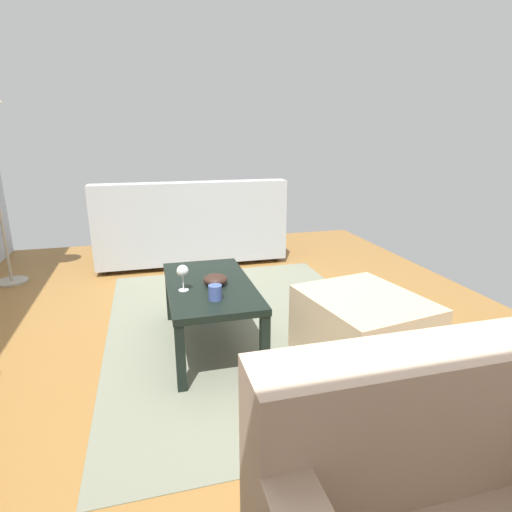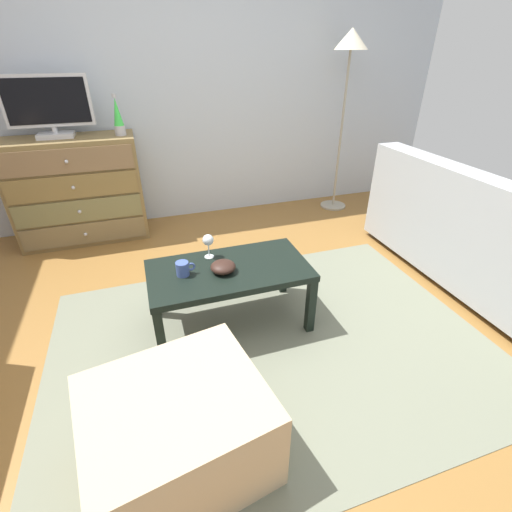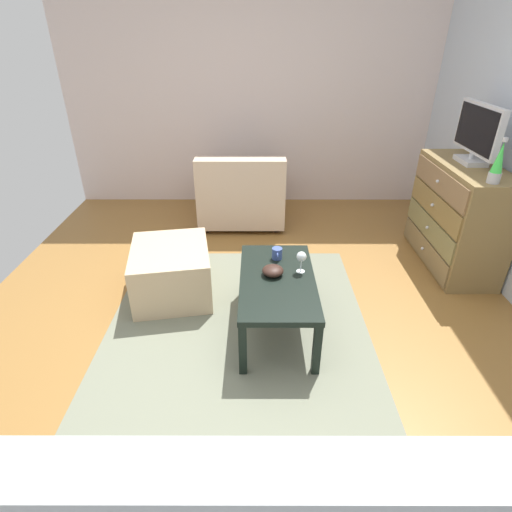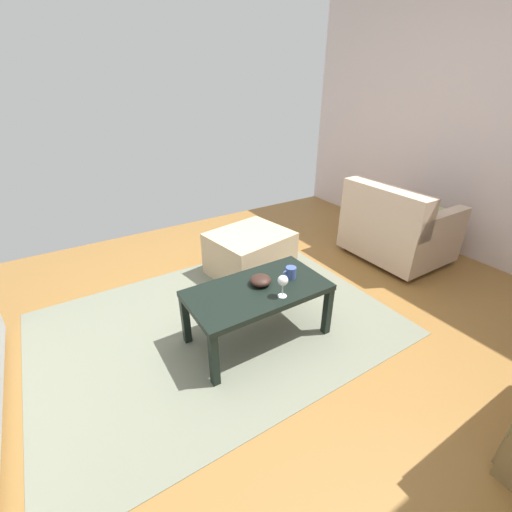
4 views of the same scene
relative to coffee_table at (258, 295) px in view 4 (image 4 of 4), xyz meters
The scene contains 9 objects.
ground_plane 0.40m from the coffee_table, 100.33° to the right, with size 5.72×4.56×0.05m, color olive.
wall_plain_left 2.82m from the coffee_table, behind, with size 0.12×4.56×2.76m, color beige.
area_rug 0.50m from the coffee_table, 56.81° to the right, with size 2.60×1.90×0.01m, color slate.
coffee_table is the anchor object (origin of this frame).
wine_glass 0.25m from the coffee_table, 117.04° to the left, with size 0.07×0.07×0.16m.
mug 0.29m from the coffee_table, behind, with size 0.11×0.08×0.09m.
bowl_decorative 0.10m from the coffee_table, 143.34° to the right, with size 0.15×0.15×0.07m, color #321E17.
armchair 1.90m from the coffee_table, behind, with size 0.80×0.92×0.80m.
ottoman 0.95m from the coffee_table, 117.78° to the right, with size 0.70×0.60×0.42m, color tan.
Camera 4 is at (1.06, 1.73, 1.70)m, focal length 23.85 mm.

